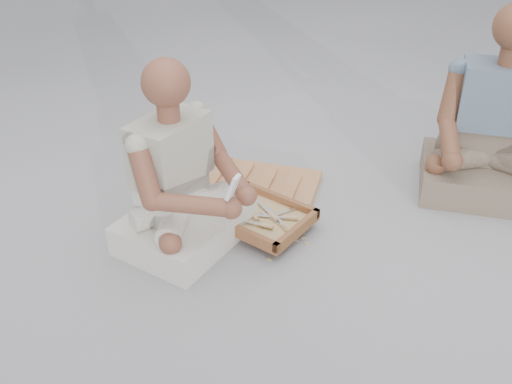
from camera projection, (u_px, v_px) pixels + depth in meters
The scene contains 25 objects.
ground at pixel (263, 269), 2.51m from camera, with size 60.00×60.00×0.00m, color #A3A3A8.
carved_panel at pixel (253, 186), 3.06m from camera, with size 0.67×0.45×0.04m, color #A36D3F.
tool_tray at pixel (260, 217), 2.74m from camera, with size 0.50×0.42×0.06m.
chisel_0 at pixel (253, 214), 2.75m from camera, with size 0.18×0.16×0.02m.
chisel_1 at pixel (286, 227), 2.64m from camera, with size 0.19×0.14×0.02m.
chisel_2 at pixel (262, 225), 2.66m from camera, with size 0.22×0.04×0.02m.
chisel_3 at pixel (271, 214), 2.74m from camera, with size 0.19×0.14×0.02m.
chisel_4 at pixel (284, 227), 2.66m from camera, with size 0.21×0.10×0.02m.
chisel_5 at pixel (283, 225), 2.67m from camera, with size 0.18×0.15×0.02m.
chisel_6 at pixel (263, 222), 2.69m from camera, with size 0.21×0.09×0.02m.
chisel_7 at pixel (299, 207), 2.79m from camera, with size 0.13×0.20×0.02m.
chisel_8 at pixel (286, 218), 2.71m from camera, with size 0.21×0.09×0.02m.
wood_chip_0 at pixel (250, 196), 3.01m from camera, with size 0.02×0.01×0.00m, color #D2B17C.
wood_chip_1 at pixel (222, 195), 3.03m from camera, with size 0.02×0.01×0.00m, color #D2B17C.
wood_chip_2 at pixel (216, 251), 2.61m from camera, with size 0.02×0.01×0.00m, color #D2B17C.
wood_chip_3 at pixel (306, 243), 2.67m from camera, with size 0.02×0.01×0.00m, color #D2B17C.
wood_chip_4 at pixel (269, 259), 2.56m from camera, with size 0.02×0.01×0.00m, color #D2B17C.
wood_chip_5 at pixel (240, 218), 2.84m from camera, with size 0.02×0.01×0.00m, color #D2B17C.
wood_chip_6 at pixel (201, 232), 2.74m from camera, with size 0.02×0.01×0.00m, color #D2B17C.
wood_chip_7 at pixel (304, 238), 2.70m from camera, with size 0.02×0.01×0.00m, color #D2B17C.
wood_chip_8 at pixel (297, 240), 2.69m from camera, with size 0.02×0.01×0.00m, color #D2B17C.
wood_chip_9 at pixel (275, 193), 3.04m from camera, with size 0.02×0.01×0.00m, color #D2B17C.
craftsman at pixel (181, 185), 2.54m from camera, with size 0.60×0.59×0.88m.
companion at pixel (493, 135), 2.90m from camera, with size 0.73×0.64×0.99m.
mobile_phone at pixel (233, 187), 2.28m from camera, with size 0.06×0.05×0.12m.
Camera 1 is at (0.89, -1.73, 1.62)m, focal length 40.00 mm.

